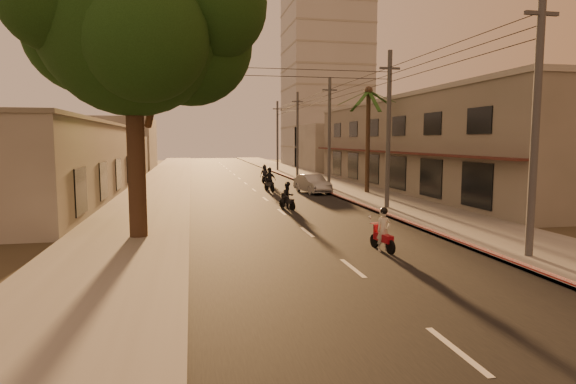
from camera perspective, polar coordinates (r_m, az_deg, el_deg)
name	(u,v)px	position (r m, az deg, el deg)	size (l,w,h in m)	color
ground	(319,242)	(18.99, 3.71, -5.94)	(160.00, 160.00, 0.00)	#383023
road	(254,190)	(38.44, -4.06, 0.22)	(10.00, 140.00, 0.02)	black
sidewalk_right	(344,188)	(40.08, 6.64, 0.51)	(5.00, 140.00, 0.12)	slate
sidewalk_left	(157,191)	(38.22, -15.28, 0.06)	(5.00, 140.00, 0.12)	slate
curb_stripe	(334,195)	(34.62, 5.42, -0.30)	(0.20, 60.00, 0.20)	red
shophouse_row	(429,144)	(40.55, 16.34, 5.45)	(8.80, 34.20, 7.30)	gray
left_building	(40,163)	(33.23, -27.35, 3.10)	(8.20, 24.20, 5.20)	#ABA69A
distant_tower	(326,76)	(77.46, 4.47, 13.58)	(12.10, 12.10, 28.00)	#B7B5B2
broadleaf_tree	(142,24)	(20.64, -16.87, 18.49)	(9.60, 8.70, 12.10)	black
palm_tree	(369,97)	(36.42, 9.52, 11.08)	(5.00, 5.00, 8.20)	black
utility_poles	(329,108)	(39.59, 4.94, 9.84)	(1.20, 48.26, 9.00)	#38383A
filler_right	(333,147)	(65.70, 5.33, 5.28)	(8.00, 14.00, 6.00)	#ABA69A
filler_left_near	(100,158)	(52.76, -21.40, 3.81)	(8.00, 14.00, 4.40)	#ABA69A
filler_left_far	(124,144)	(70.52, -18.91, 5.44)	(8.00, 14.00, 7.00)	#ABA69A
scooter_red	(383,232)	(17.62, 11.22, -4.64)	(0.71, 1.63, 1.61)	black
scooter_mid_a	(288,197)	(27.69, -0.03, -0.55)	(1.12, 1.58, 1.62)	black
scooter_mid_b	(269,180)	(37.50, -2.21, 1.38)	(1.22, 1.90, 1.89)	black
scooter_far_a	(265,174)	(45.15, -2.80, 2.10)	(1.11, 1.68, 1.72)	black
parked_car	(312,184)	(36.33, 2.90, 0.97)	(2.12, 4.42, 1.40)	#999BA1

